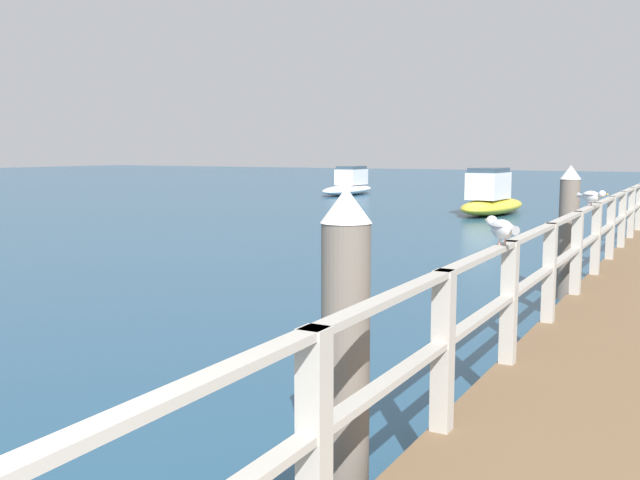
% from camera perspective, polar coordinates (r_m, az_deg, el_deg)
% --- Properties ---
extents(pier_railing, '(0.12, 22.86, 1.02)m').
position_cam_1_polar(pier_railing, '(12.35, 22.38, 1.47)').
color(pier_railing, '#B2ADA3').
rests_on(pier_railing, pier_deck).
extents(dock_piling_near, '(0.29, 0.29, 1.94)m').
position_cam_1_polar(dock_piling_near, '(4.11, 2.07, -9.22)').
color(dock_piling_near, '#6B6056').
rests_on(dock_piling_near, ground_plane).
extents(dock_piling_far, '(0.29, 0.29, 1.94)m').
position_cam_1_polar(dock_piling_far, '(10.81, 19.35, 0.61)').
color(dock_piling_far, '#6B6056').
rests_on(dock_piling_far, ground_plane).
extents(seagull_foreground, '(0.36, 0.38, 0.21)m').
position_cam_1_polar(seagull_foreground, '(5.65, 14.42, 0.96)').
color(seagull_foreground, white).
rests_on(seagull_foreground, pier_railing).
extents(seagull_background, '(0.43, 0.29, 0.21)m').
position_cam_1_polar(seagull_background, '(10.06, 21.03, 3.34)').
color(seagull_background, white).
rests_on(seagull_background, pier_railing).
extents(boat_1, '(1.83, 4.46, 1.58)m').
position_cam_1_polar(boat_1, '(24.66, 13.61, 3.22)').
color(boat_1, gold).
rests_on(boat_1, ground_plane).
extents(boat_2, '(1.64, 4.55, 1.40)m').
position_cam_1_polar(boat_2, '(35.10, 2.33, 4.43)').
color(boat_2, white).
rests_on(boat_2, ground_plane).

